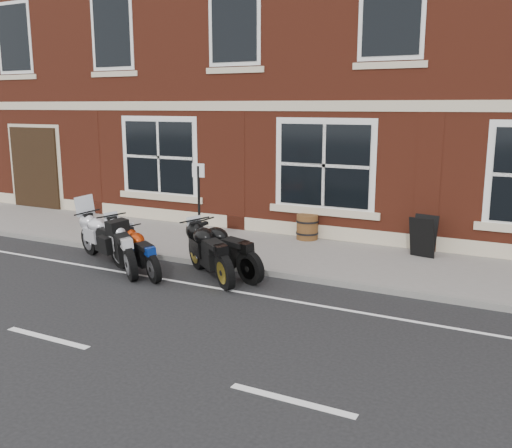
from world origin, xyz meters
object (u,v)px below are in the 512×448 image
(moto_touring_silver, at_px, (104,235))
(parking_sign, at_px, (199,204))
(moto_sport_silver, at_px, (123,243))
(moto_naked_black, at_px, (225,248))
(a_board_sign, at_px, (423,236))
(barrel_planter, at_px, (307,227))
(moto_sport_black, at_px, (211,250))
(moto_sport_red, at_px, (142,251))

(moto_touring_silver, relative_size, parking_sign, 0.98)
(moto_sport_silver, relative_size, moto_naked_black, 0.87)
(a_board_sign, xyz_separation_m, parking_sign, (-4.31, -2.41, 0.75))
(moto_touring_silver, relative_size, barrel_planter, 3.26)
(moto_sport_black, distance_m, moto_naked_black, 0.33)
(a_board_sign, relative_size, barrel_planter, 1.46)
(moto_naked_black, relative_size, parking_sign, 1.02)
(moto_touring_silver, xyz_separation_m, barrel_planter, (3.43, 3.54, -0.14))
(moto_sport_black, bearing_deg, moto_sport_red, 144.02)
(moto_sport_red, distance_m, moto_sport_silver, 0.55)
(moto_sport_silver, bearing_deg, parking_sign, -5.48)
(a_board_sign, distance_m, barrel_planter, 2.93)
(moto_touring_silver, xyz_separation_m, moto_sport_silver, (0.89, -0.40, 0.00))
(moto_sport_silver, height_order, moto_naked_black, moto_sport_silver)
(moto_touring_silver, bearing_deg, moto_naked_black, -63.16)
(barrel_planter, height_order, parking_sign, parking_sign)
(moto_sport_red, relative_size, moto_sport_silver, 0.91)
(moto_sport_black, bearing_deg, a_board_sign, -10.02)
(moto_sport_red, relative_size, moto_sport_black, 0.89)
(moto_naked_black, bearing_deg, moto_sport_silver, 127.75)
(moto_sport_silver, relative_size, a_board_sign, 2.02)
(moto_touring_silver, distance_m, moto_sport_red, 1.50)
(barrel_planter, bearing_deg, parking_sign, -117.06)
(moto_sport_black, bearing_deg, moto_naked_black, 8.19)
(moto_sport_silver, height_order, a_board_sign, a_board_sign)
(moto_sport_red, bearing_deg, a_board_sign, -21.58)
(moto_naked_black, bearing_deg, a_board_sign, -28.26)
(moto_sport_silver, bearing_deg, moto_sport_red, -57.24)
(moto_touring_silver, relative_size, moto_naked_black, 0.96)
(moto_sport_silver, distance_m, moto_naked_black, 2.19)
(moto_sport_red, relative_size, a_board_sign, 1.84)
(parking_sign, bearing_deg, moto_sport_black, -49.72)
(moto_touring_silver, bearing_deg, barrel_planter, -22.13)
(moto_sport_black, relative_size, parking_sign, 0.90)
(moto_sport_silver, xyz_separation_m, moto_naked_black, (2.09, 0.65, -0.01))
(moto_sport_silver, bearing_deg, moto_touring_silver, 104.27)
(a_board_sign, height_order, barrel_planter, a_board_sign)
(moto_sport_red, xyz_separation_m, parking_sign, (0.60, 1.24, 0.83))
(barrel_planter, bearing_deg, moto_sport_silver, -122.81)
(moto_naked_black, height_order, barrel_planter, moto_naked_black)
(moto_sport_black, xyz_separation_m, moto_sport_silver, (-1.93, -0.37, -0.01))
(a_board_sign, bearing_deg, moto_sport_silver, -136.15)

